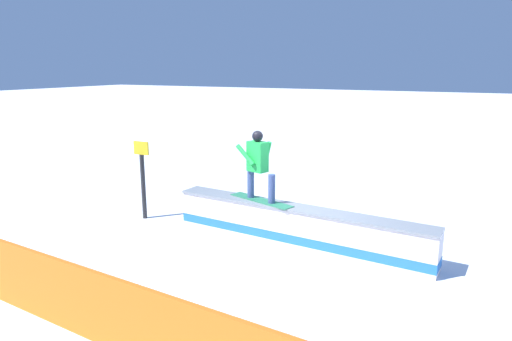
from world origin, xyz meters
TOP-DOWN VIEW (x-y plane):
  - ground_plane at (0.00, 0.00)m, footprint 120.00×120.00m
  - grind_box at (0.00, 0.00)m, footprint 5.38×0.94m
  - snowboarder at (0.88, -0.09)m, footprint 1.54×0.74m
  - safety_fence at (0.00, 4.29)m, footprint 12.84×1.08m
  - trail_marker at (3.77, 0.05)m, footprint 0.40×0.10m

SIDE VIEW (x-z plane):
  - ground_plane at x=0.00m, z-range 0.00..0.00m
  - grind_box at x=0.00m, z-range -0.04..0.75m
  - safety_fence at x=0.00m, z-range 0.00..0.99m
  - trail_marker at x=3.77m, z-range 0.07..1.87m
  - snowboarder at x=0.88m, z-range 0.84..2.26m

